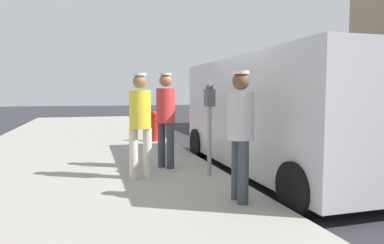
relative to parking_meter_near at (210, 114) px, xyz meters
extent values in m
plane|color=#2D2D33|center=(-1.35, 0.18, -1.18)|extent=(80.00, 80.00, 0.00)
cube|color=#9E998E|center=(2.15, 0.18, -1.11)|extent=(5.00, 32.00, 0.15)
cylinder|color=gray|center=(0.00, 0.00, -0.46)|extent=(0.07, 0.07, 1.15)
cube|color=#4C4C51|center=(0.00, 0.00, 0.26)|extent=(0.14, 0.18, 0.28)
sphere|color=#47474C|center=(0.00, 0.00, 0.43)|extent=(0.12, 0.12, 0.12)
cylinder|color=#383D47|center=(0.62, -0.89, -0.62)|extent=(0.14, 0.14, 0.83)
cylinder|color=#383D47|center=(0.50, -0.71, -0.62)|extent=(0.14, 0.14, 0.83)
cylinder|color=red|center=(0.56, -0.80, 0.11)|extent=(0.34, 0.34, 0.62)
sphere|color=#8C6647|center=(0.56, -0.80, 0.56)|extent=(0.22, 0.22, 0.22)
cylinder|color=silver|center=(0.56, -0.80, 0.68)|extent=(0.21, 0.21, 0.04)
cylinder|color=#383D47|center=(0.10, 1.52, -0.64)|extent=(0.14, 0.14, 0.79)
cylinder|color=#383D47|center=(0.09, 1.30, -0.64)|extent=(0.14, 0.14, 0.79)
cylinder|color=#B7B7B7|center=(0.09, 1.41, 0.05)|extent=(0.34, 0.34, 0.59)
sphere|color=brown|center=(0.09, 1.41, 0.48)|extent=(0.21, 0.21, 0.21)
cylinder|color=silver|center=(0.09, 1.41, 0.59)|extent=(0.20, 0.20, 0.04)
cylinder|color=beige|center=(1.23, -0.15, -0.63)|extent=(0.14, 0.14, 0.81)
cylinder|color=beige|center=(1.01, -0.12, -0.63)|extent=(0.14, 0.14, 0.81)
cylinder|color=yellow|center=(1.12, -0.14, 0.08)|extent=(0.34, 0.34, 0.60)
sphere|color=#8C6647|center=(1.12, -0.14, 0.52)|extent=(0.22, 0.22, 0.22)
cylinder|color=silver|center=(1.12, -0.14, 0.63)|extent=(0.21, 0.21, 0.04)
cube|color=#BCBCC1|center=(-1.50, -0.33, -0.01)|extent=(2.02, 5.21, 1.96)
cube|color=black|center=(-1.51, -2.78, 0.38)|extent=(1.84, 0.09, 0.88)
cylinder|color=black|center=(-0.56, -2.38, -0.84)|extent=(0.22, 0.68, 0.68)
cylinder|color=black|center=(-2.46, -2.38, -0.84)|extent=(0.22, 0.68, 0.68)
cylinder|color=black|center=(-0.54, 1.72, -0.84)|extent=(0.22, 0.68, 0.68)
cylinder|color=red|center=(0.10, -4.44, -0.68)|extent=(0.24, 0.24, 0.70)
sphere|color=red|center=(0.10, -4.44, -0.27)|extent=(0.20, 0.20, 0.20)
camera|label=1|loc=(1.90, 5.36, 0.33)|focal=32.51mm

